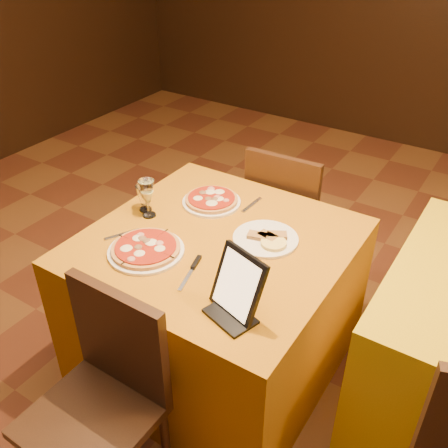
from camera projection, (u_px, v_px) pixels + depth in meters
The scene contains 13 objects.
floor at pixel (193, 397), 2.39m from camera, with size 6.00×7.00×0.01m, color #5E2D19.
main_table at pixel (218, 304), 2.39m from camera, with size 1.10×1.10×0.75m, color #AC690B.
chair_main_near at pixel (90, 419), 1.77m from camera, with size 0.44×0.44×0.91m, color black, non-canonical shape.
chair_main_far at pixel (292, 215), 2.90m from camera, with size 0.39×0.39×0.91m, color black, non-canonical shape.
pizza_near at pixel (146, 250), 2.10m from camera, with size 0.32×0.32×0.03m.
pizza_far at pixel (211, 201), 2.43m from camera, with size 0.29×0.29×0.03m.
cutlet_dish at pixel (266, 238), 2.17m from camera, with size 0.29×0.29×0.03m.
wine_glass at pixel (148, 198), 2.30m from camera, with size 0.09×0.09×0.19m, color #E4EC86, non-canonical shape.
water_glass at pixel (145, 198), 2.36m from camera, with size 0.06×0.06×0.13m, color white, non-canonical shape.
tablet at pixel (238, 284), 1.75m from camera, with size 0.21×0.02×0.24m, color black.
knife at pixel (189, 276), 1.97m from camera, with size 0.19×0.02×0.01m, color #B7B6BD.
fork_near at pixel (122, 234), 2.21m from camera, with size 0.16×0.02×0.01m, color #BBBCC2.
fork_far at pixel (252, 205), 2.42m from camera, with size 0.16×0.02×0.01m, color #A6A5AC.
Camera 1 is at (0.96, -1.22, 2.00)m, focal length 40.00 mm.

